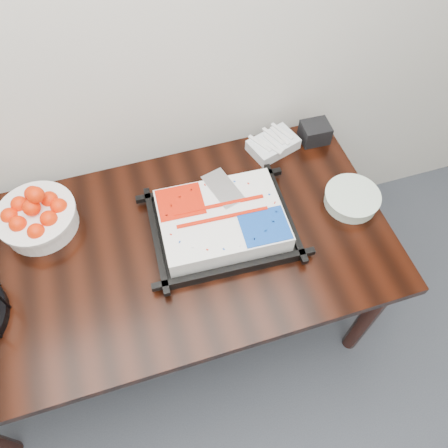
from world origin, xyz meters
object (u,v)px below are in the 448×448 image
object	(u,v)px
table	(158,261)
tangerine_bowl	(35,214)
napkin_box	(315,132)
plate_stack	(352,199)
cake_tray	(222,222)

from	to	relation	value
table	tangerine_bowl	bearing A→B (deg)	149.16
napkin_box	tangerine_bowl	bearing A→B (deg)	-174.63
table	plate_stack	size ratio (longest dim) A/B	8.14
tangerine_bowl	plate_stack	distance (m)	1.23
tangerine_bowl	napkin_box	size ratio (longest dim) A/B	2.51
cake_tray	napkin_box	xyz separation A→B (m)	(0.53, 0.34, -0.01)
cake_tray	plate_stack	world-z (taller)	cake_tray
cake_tray	plate_stack	size ratio (longest dim) A/B	2.48
plate_stack	cake_tray	bearing A→B (deg)	176.39
tangerine_bowl	table	bearing A→B (deg)	-30.84
tangerine_bowl	napkin_box	world-z (taller)	tangerine_bowl
tangerine_bowl	napkin_box	xyz separation A→B (m)	(1.20, 0.11, -0.04)
table	tangerine_bowl	world-z (taller)	tangerine_bowl
tangerine_bowl	cake_tray	bearing A→B (deg)	-18.57
table	cake_tray	size ratio (longest dim) A/B	3.29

